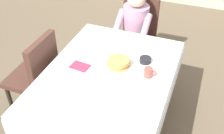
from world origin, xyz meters
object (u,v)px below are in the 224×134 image
object	(u,v)px
bowl_butter	(145,60)
knife_right_of_plate	(137,72)
chair_left_side	(37,72)
breakfast_stack	(118,62)
cup_coffee	(149,72)
fork_left_of_plate	(98,63)
plate_breakfast	(118,66)
chair_diner	(138,30)
syrup_pitcher	(98,49)
diner_person	(135,26)
dining_table_main	(108,81)
spoon_near_edge	(108,92)

from	to	relation	value
bowl_butter	knife_right_of_plate	size ratio (longest dim) A/B	0.55
chair_left_side	breakfast_stack	xyz separation A→B (m)	(0.82, 0.13, 0.26)
cup_coffee	fork_left_of_plate	distance (m)	0.49
plate_breakfast	knife_right_of_plate	size ratio (longest dim) A/B	1.40
knife_right_of_plate	chair_diner	bearing A→B (deg)	17.75
chair_diner	plate_breakfast	size ratio (longest dim) A/B	3.32
syrup_pitcher	diner_person	bearing A→B (deg)	78.70
dining_table_main	spoon_near_edge	xyz separation A→B (m)	(0.09, -0.22, 0.09)
chair_diner	cup_coffee	world-z (taller)	chair_diner
bowl_butter	fork_left_of_plate	size ratio (longest dim) A/B	0.61
diner_person	breakfast_stack	distance (m)	0.90
chair_left_side	breakfast_stack	size ratio (longest dim) A/B	4.26
chair_left_side	cup_coffee	distance (m)	1.14
cup_coffee	bowl_butter	distance (m)	0.21
chair_diner	fork_left_of_plate	bearing A→B (deg)	85.84
cup_coffee	bowl_butter	bearing A→B (deg)	112.54
syrup_pitcher	fork_left_of_plate	xyz separation A→B (m)	(0.07, -0.17, -0.04)
fork_left_of_plate	dining_table_main	bearing A→B (deg)	-127.10
plate_breakfast	spoon_near_edge	xyz separation A→B (m)	(0.04, -0.35, -0.01)
chair_diner	bowl_butter	distance (m)	0.97
breakfast_stack	cup_coffee	bearing A→B (deg)	-7.58
chair_left_side	fork_left_of_plate	size ratio (longest dim) A/B	5.17
chair_left_side	cup_coffee	size ratio (longest dim) A/B	8.23
chair_diner	cup_coffee	size ratio (longest dim) A/B	8.23
plate_breakfast	spoon_near_edge	size ratio (longest dim) A/B	1.87
chair_diner	knife_right_of_plate	bearing A→B (deg)	105.92
plate_breakfast	fork_left_of_plate	size ratio (longest dim) A/B	1.56
dining_table_main	chair_left_side	distance (m)	0.78
dining_table_main	breakfast_stack	distance (m)	0.19
dining_table_main	chair_diner	xyz separation A→B (m)	(-0.06, 1.17, -0.12)
diner_person	syrup_pitcher	size ratio (longest dim) A/B	14.00
chair_left_side	syrup_pitcher	bearing A→B (deg)	-63.75
plate_breakfast	chair_left_side	bearing A→B (deg)	-171.09
plate_breakfast	breakfast_stack	distance (m)	0.04
diner_person	spoon_near_edge	size ratio (longest dim) A/B	7.47
plate_breakfast	fork_left_of_plate	distance (m)	0.19
dining_table_main	syrup_pitcher	size ratio (longest dim) A/B	19.05
bowl_butter	knife_right_of_plate	world-z (taller)	bowl_butter
dining_table_main	chair_left_side	size ratio (longest dim) A/B	1.64
breakfast_stack	syrup_pitcher	bearing A→B (deg)	150.46
diner_person	plate_breakfast	world-z (taller)	diner_person
knife_right_of_plate	spoon_near_edge	xyz separation A→B (m)	(-0.15, -0.33, 0.00)
plate_breakfast	knife_right_of_plate	bearing A→B (deg)	-6.01
dining_table_main	cup_coffee	bearing A→B (deg)	14.42
chair_diner	cup_coffee	distance (m)	1.18
spoon_near_edge	syrup_pitcher	bearing A→B (deg)	123.47
fork_left_of_plate	diner_person	bearing A→B (deg)	-4.40
syrup_pitcher	plate_breakfast	bearing A→B (deg)	-29.53
diner_person	knife_right_of_plate	bearing A→B (deg)	108.49
chair_diner	breakfast_stack	world-z (taller)	chair_diner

